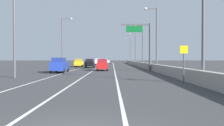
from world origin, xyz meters
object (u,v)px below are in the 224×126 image
object	(u,v)px
car_white_0	(98,61)
car_yellow_4	(79,63)
speed_advisory_sign	(184,61)
lamp_post_right_third	(141,42)
lamp_post_right_fifth	(129,49)
car_black_3	(90,63)
overhead_sign_gantry	(145,41)
lamp_post_right_second	(155,34)
lamp_post_left_near	(17,21)
lamp_post_left_mid	(63,39)
car_silver_1	(107,61)
lamp_post_right_near	(200,9)
lamp_post_right_fourth	(134,46)
car_blue_2	(59,65)
car_red_5	(102,65)

from	to	relation	value
car_white_0	car_yellow_4	distance (m)	20.53
speed_advisory_sign	lamp_post_right_third	distance (m)	39.59
lamp_post_right_fifth	car_black_3	xyz separation A→B (m)	(-11.86, -46.03, -4.86)
lamp_post_right_third	car_black_3	xyz separation A→B (m)	(-11.86, -6.32, -4.86)
overhead_sign_gantry	lamp_post_right_second	world-z (taller)	lamp_post_right_second
lamp_post_right_second	car_black_3	bearing A→B (deg)	130.62
lamp_post_right_fifth	lamp_post_left_near	distance (m)	75.32
lamp_post_left_mid	car_black_3	distance (m)	7.76
lamp_post_right_second	car_black_3	size ratio (longest dim) A/B	2.33
car_silver_1	car_yellow_4	bearing A→B (deg)	-101.38
lamp_post_right_near	lamp_post_right_fourth	distance (m)	59.56
lamp_post_right_fourth	car_blue_2	bearing A→B (deg)	-108.23
lamp_post_right_third	lamp_post_left_near	distance (m)	37.67
car_red_5	lamp_post_left_near	bearing A→B (deg)	-118.99
car_yellow_4	lamp_post_right_second	bearing A→B (deg)	-52.06
speed_advisory_sign	lamp_post_left_mid	xyz separation A→B (m)	(-15.36, 29.48, 4.03)
overhead_sign_gantry	lamp_post_right_third	size ratio (longest dim) A/B	0.74
lamp_post_right_third	car_red_5	size ratio (longest dim) A/B	2.36
car_red_5	car_silver_1	bearing A→B (deg)	90.12
lamp_post_right_fifth	lamp_post_left_near	bearing A→B (deg)	-102.91
lamp_post_right_third	lamp_post_left_near	bearing A→B (deg)	-116.53
overhead_sign_gantry	lamp_post_right_fifth	world-z (taller)	lamp_post_right_fifth
car_white_0	car_blue_2	bearing A→B (deg)	-93.77
car_silver_1	car_blue_2	bearing A→B (deg)	-96.02
car_black_3	lamp_post_left_near	bearing A→B (deg)	-100.29
lamp_post_right_fifth	car_silver_1	distance (m)	14.48
car_yellow_4	speed_advisory_sign	bearing A→B (deg)	-70.59
overhead_sign_gantry	lamp_post_left_near	bearing A→B (deg)	-138.06
lamp_post_right_near	car_silver_1	distance (m)	69.64
car_blue_2	overhead_sign_gantry	bearing A→B (deg)	18.69
lamp_post_right_third	car_blue_2	xyz separation A→B (m)	(-14.45, -24.51, -4.75)
car_white_0	car_silver_1	bearing A→B (deg)	74.51
lamp_post_left_mid	car_white_0	world-z (taller)	lamp_post_left_mid
overhead_sign_gantry	lamp_post_left_near	distance (m)	20.17
overhead_sign_gantry	lamp_post_right_near	xyz separation A→B (m)	(1.59, -19.46, 1.07)
speed_advisory_sign	lamp_post_right_fourth	xyz separation A→B (m)	(1.57, 59.22, 4.03)
lamp_post_right_fifth	car_yellow_4	xyz separation A→B (m)	(-14.89, -40.79, -4.85)
car_black_3	lamp_post_right_near	bearing A→B (deg)	-70.84
lamp_post_left_near	car_red_5	bearing A→B (deg)	61.01
lamp_post_right_fifth	lamp_post_right_near	bearing A→B (deg)	-90.18
car_yellow_4	lamp_post_left_near	bearing A→B (deg)	-93.41
speed_advisory_sign	car_blue_2	distance (m)	19.78
lamp_post_right_second	car_black_3	xyz separation A→B (m)	(-11.60, 13.53, -4.86)
car_black_3	overhead_sign_gantry	bearing A→B (deg)	-54.27
lamp_post_left_near	car_silver_1	world-z (taller)	lamp_post_left_near
car_blue_2	speed_advisory_sign	bearing A→B (deg)	-48.71
car_blue_2	car_yellow_4	distance (m)	23.42
car_red_5	car_white_0	bearing A→B (deg)	94.34
lamp_post_right_second	lamp_post_left_near	size ratio (longest dim) A/B	1.00
car_silver_1	car_red_5	xyz separation A→B (m)	(0.10, -48.24, -0.02)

